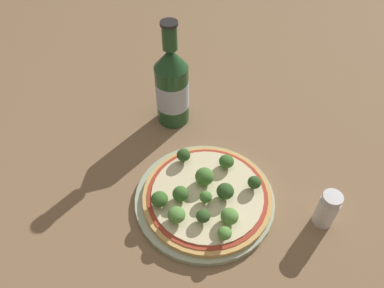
# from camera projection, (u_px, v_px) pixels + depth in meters

# --- Properties ---
(ground_plane) EXTENTS (3.00, 3.00, 0.00)m
(ground_plane) POSITION_uv_depth(u_px,v_px,m) (217.00, 195.00, 0.71)
(ground_plane) COLOR #846647
(plate) EXTENTS (0.26, 0.26, 0.01)m
(plate) POSITION_uv_depth(u_px,v_px,m) (205.00, 199.00, 0.70)
(plate) COLOR #A3B293
(plate) RESTS_ON ground_plane
(pizza) EXTENTS (0.24, 0.24, 0.01)m
(pizza) POSITION_uv_depth(u_px,v_px,m) (207.00, 196.00, 0.69)
(pizza) COLOR tan
(pizza) RESTS_ON plate
(broccoli_floret_0) EXTENTS (0.03, 0.03, 0.03)m
(broccoli_floret_0) POSITION_uv_depth(u_px,v_px,m) (229.00, 162.00, 0.71)
(broccoli_floret_0) COLOR #6B8E51
(broccoli_floret_0) RESTS_ON pizza
(broccoli_floret_1) EXTENTS (0.03, 0.03, 0.03)m
(broccoli_floret_1) POSITION_uv_depth(u_px,v_px,m) (225.00, 191.00, 0.66)
(broccoli_floret_1) COLOR #6B8E51
(broccoli_floret_1) RESTS_ON pizza
(broccoli_floret_2) EXTENTS (0.03, 0.03, 0.03)m
(broccoli_floret_2) POSITION_uv_depth(u_px,v_px,m) (204.00, 177.00, 0.69)
(broccoli_floret_2) COLOR #6B8E51
(broccoli_floret_2) RESTS_ON pizza
(broccoli_floret_3) EXTENTS (0.02, 0.02, 0.03)m
(broccoli_floret_3) POSITION_uv_depth(u_px,v_px,m) (206.00, 197.00, 0.66)
(broccoli_floret_3) COLOR #6B8E51
(broccoli_floret_3) RESTS_ON pizza
(broccoli_floret_4) EXTENTS (0.02, 0.02, 0.02)m
(broccoli_floret_4) POSITION_uv_depth(u_px,v_px,m) (203.00, 216.00, 0.63)
(broccoli_floret_4) COLOR #6B8E51
(broccoli_floret_4) RESTS_ON pizza
(broccoli_floret_5) EXTENTS (0.02, 0.02, 0.03)m
(broccoli_floret_5) POSITION_uv_depth(u_px,v_px,m) (225.00, 233.00, 0.61)
(broccoli_floret_5) COLOR #6B8E51
(broccoli_floret_5) RESTS_ON pizza
(broccoli_floret_6) EXTENTS (0.03, 0.03, 0.03)m
(broccoli_floret_6) POSITION_uv_depth(u_px,v_px,m) (180.00, 194.00, 0.66)
(broccoli_floret_6) COLOR #6B8E51
(broccoli_floret_6) RESTS_ON pizza
(broccoli_floret_7) EXTENTS (0.02, 0.02, 0.03)m
(broccoli_floret_7) POSITION_uv_depth(u_px,v_px,m) (254.00, 182.00, 0.68)
(broccoli_floret_7) COLOR #6B8E51
(broccoli_floret_7) RESTS_ON pizza
(broccoli_floret_8) EXTENTS (0.03, 0.03, 0.03)m
(broccoli_floret_8) POSITION_uv_depth(u_px,v_px,m) (159.00, 199.00, 0.65)
(broccoli_floret_8) COLOR #6B8E51
(broccoli_floret_8) RESTS_ON pizza
(broccoli_floret_9) EXTENTS (0.03, 0.03, 0.03)m
(broccoli_floret_9) POSITION_uv_depth(u_px,v_px,m) (230.00, 216.00, 0.63)
(broccoli_floret_9) COLOR #6B8E51
(broccoli_floret_9) RESTS_ON pizza
(broccoli_floret_10) EXTENTS (0.03, 0.03, 0.03)m
(broccoli_floret_10) POSITION_uv_depth(u_px,v_px,m) (184.00, 155.00, 0.72)
(broccoli_floret_10) COLOR #6B8E51
(broccoli_floret_10) RESTS_ON pizza
(broccoli_floret_11) EXTENTS (0.03, 0.03, 0.03)m
(broccoli_floret_11) POSITION_uv_depth(u_px,v_px,m) (176.00, 215.00, 0.63)
(broccoli_floret_11) COLOR #6B8E51
(broccoli_floret_11) RESTS_ON pizza
(beer_bottle) EXTENTS (0.07, 0.07, 0.24)m
(beer_bottle) POSITION_uv_depth(u_px,v_px,m) (172.00, 86.00, 0.79)
(beer_bottle) COLOR #234C28
(beer_bottle) RESTS_ON ground_plane
(pepper_shaker) EXTENTS (0.04, 0.04, 0.08)m
(pepper_shaker) POSITION_uv_depth(u_px,v_px,m) (327.00, 209.00, 0.65)
(pepper_shaker) COLOR silver
(pepper_shaker) RESTS_ON ground_plane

